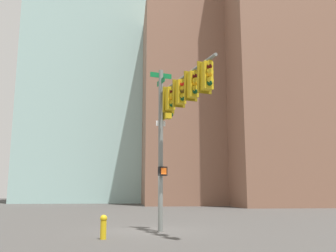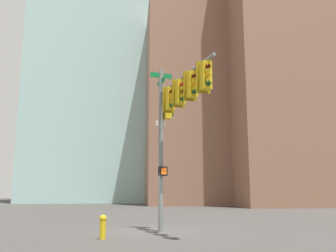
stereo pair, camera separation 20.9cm
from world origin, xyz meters
The scene contains 6 objects.
ground_plane centered at (0.00, 0.00, 0.00)m, with size 200.00×200.00×0.00m, color #423F3D.
signal_pole_assembly centered at (-1.96, -0.87, 5.11)m, with size 5.56×1.98×7.34m.
fire_hydrant centered at (-2.92, 1.91, 0.47)m, with size 0.34×0.26×0.87m.
building_brick_nearside centered at (34.87, -20.06, 21.45)m, with size 26.51×17.06×42.89m, color #845B47.
building_brick_midblock centered at (38.24, -10.36, 14.58)m, with size 19.20×18.59×29.15m, color #845B47.
building_glass_tower centered at (54.29, 3.30, 34.64)m, with size 26.59×31.16×69.27m, color #9EC6C1.
Camera 2 is at (-16.98, 0.85, 1.68)m, focal length 39.48 mm.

